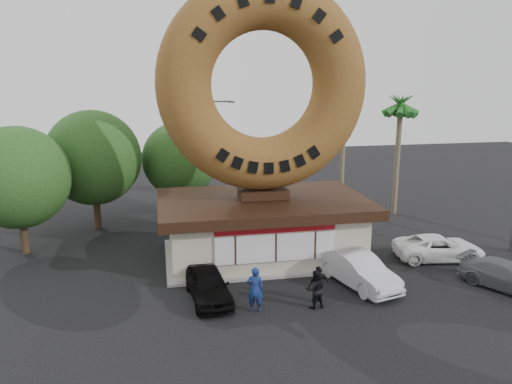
{
  "coord_description": "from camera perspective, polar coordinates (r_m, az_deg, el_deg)",
  "views": [
    {
      "loc": [
        -5.39,
        -19.49,
        9.89
      ],
      "look_at": [
        -0.78,
        4.0,
        4.14
      ],
      "focal_mm": 35.0,
      "sensor_mm": 36.0,
      "label": 1
    }
  ],
  "objects": [
    {
      "name": "palm_far",
      "position": [
        36.02,
        16.2,
        9.15
      ],
      "size": [
        2.6,
        2.6,
        8.75
      ],
      "color": "#726651",
      "rests_on": "ground"
    },
    {
      "name": "donut_shop",
      "position": [
        27.28,
        0.8,
        -3.83
      ],
      "size": [
        11.2,
        7.2,
        3.8
      ],
      "color": "beige",
      "rests_on": "ground"
    },
    {
      "name": "car_white",
      "position": [
        28.9,
        20.16,
        -5.98
      ],
      "size": [
        5.02,
        2.85,
        1.32
      ],
      "primitive_type": "imported",
      "rotation": [
        0.0,
        0.0,
        1.43
      ],
      "color": "white",
      "rests_on": "ground"
    },
    {
      "name": "person_left",
      "position": [
        21.41,
        -0.11,
        -11.06
      ],
      "size": [
        0.83,
        0.66,
        1.98
      ],
      "primitive_type": "imported",
      "rotation": [
        0.0,
        0.0,
        2.86
      ],
      "color": "navy",
      "rests_on": "ground"
    },
    {
      "name": "tree_far",
      "position": [
        30.01,
        -25.59,
        1.49
      ],
      "size": [
        5.6,
        5.6,
        7.14
      ],
      "color": "#473321",
      "rests_on": "ground"
    },
    {
      "name": "street_lamp",
      "position": [
        36.07,
        -5.38,
        4.82
      ],
      "size": [
        2.11,
        0.2,
        8.0
      ],
      "color": "#59595E",
      "rests_on": "ground"
    },
    {
      "name": "tree_mid",
      "position": [
        35.01,
        -8.69,
        3.7
      ],
      "size": [
        5.2,
        5.2,
        6.63
      ],
      "color": "#473321",
      "rests_on": "ground"
    },
    {
      "name": "tree_west",
      "position": [
        33.17,
        -18.12,
        3.73
      ],
      "size": [
        6.0,
        6.0,
        7.65
      ],
      "color": "#473321",
      "rests_on": "ground"
    },
    {
      "name": "car_black",
      "position": [
        22.62,
        -5.45,
        -10.53
      ],
      "size": [
        2.03,
        4.25,
        1.4
      ],
      "primitive_type": "imported",
      "rotation": [
        0.0,
        0.0,
        0.09
      ],
      "color": "black",
      "rests_on": "ground"
    },
    {
      "name": "car_grey",
      "position": [
        26.35,
        26.82,
        -8.58
      ],
      "size": [
        3.74,
        4.71,
        1.28
      ],
      "primitive_type": "imported",
      "rotation": [
        0.0,
        0.0,
        0.52
      ],
      "color": "#5D6063",
      "rests_on": "ground"
    },
    {
      "name": "palm_near",
      "position": [
        35.91,
        10.12,
        10.94
      ],
      "size": [
        2.6,
        2.6,
        9.75
      ],
      "color": "#726651",
      "rests_on": "ground"
    },
    {
      "name": "ground",
      "position": [
        22.51,
        4.0,
        -12.6
      ],
      "size": [
        90.0,
        90.0,
        0.0
      ],
      "primitive_type": "plane",
      "color": "black",
      "rests_on": "ground"
    },
    {
      "name": "giant_donut",
      "position": [
        26.06,
        0.85,
        12.12
      ],
      "size": [
        10.93,
        2.79,
        10.93
      ],
      "primitive_type": "torus",
      "rotation": [
        1.57,
        0.0,
        0.0
      ],
      "color": "brown",
      "rests_on": "donut_shop"
    },
    {
      "name": "person_center",
      "position": [
        21.89,
        6.74,
        -10.98
      ],
      "size": [
        0.9,
        0.74,
        1.71
      ],
      "primitive_type": "imported",
      "rotation": [
        0.0,
        0.0,
        3.26
      ],
      "color": "black",
      "rests_on": "ground"
    },
    {
      "name": "car_silver",
      "position": [
        24.42,
        11.66,
        -8.73
      ],
      "size": [
        2.85,
        4.93,
        1.54
      ],
      "primitive_type": "imported",
      "rotation": [
        0.0,
        0.0,
        0.28
      ],
      "color": "silver",
      "rests_on": "ground"
    },
    {
      "name": "person_right",
      "position": [
        22.46,
        7.17,
        -10.4
      ],
      "size": [
        1.04,
        0.61,
        1.66
      ],
      "primitive_type": "imported",
      "rotation": [
        0.0,
        0.0,
        3.36
      ],
      "color": "black",
      "rests_on": "ground"
    }
  ]
}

